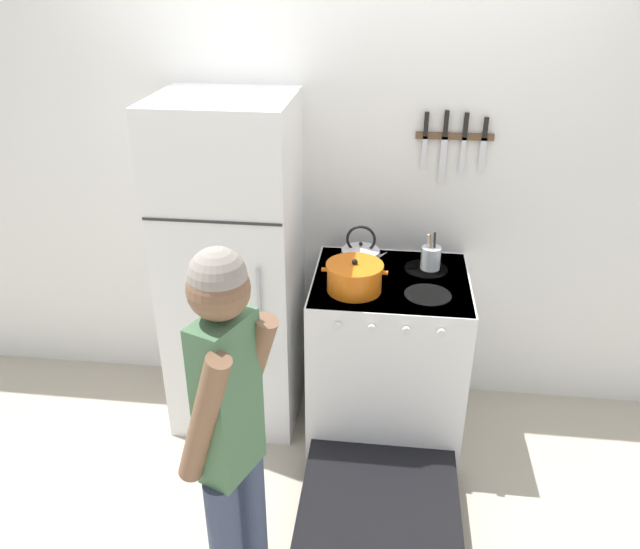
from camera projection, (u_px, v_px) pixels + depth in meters
name	position (u px, v px, depth m)	size (l,w,h in m)	color
ground_plane	(336.00, 379.00, 3.82)	(14.00, 14.00, 0.00)	#B2A893
wall_back	(339.00, 178.00, 3.27)	(10.00, 0.06, 2.55)	silver
refrigerator	(234.00, 269.00, 3.21)	(0.65, 0.63, 1.75)	white
stove_range	(387.00, 358.00, 3.24)	(0.77, 1.40, 0.89)	white
dutch_oven_pot	(354.00, 277.00, 2.94)	(0.31, 0.27, 0.16)	orange
tea_kettle	(361.00, 255.00, 3.19)	(0.25, 0.20, 0.22)	silver
utensil_jar	(431.00, 257.00, 3.16)	(0.10, 0.10, 0.19)	silver
person	(231.00, 438.00, 2.03)	(0.34, 0.38, 1.58)	#38425B
wall_knife_strip	(454.00, 135.00, 3.05)	(0.38, 0.03, 0.36)	brown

